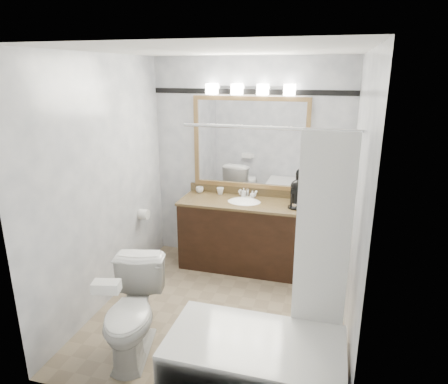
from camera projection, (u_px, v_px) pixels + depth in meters
The scene contains 15 objects.
room at pixel (220, 194), 3.67m from camera, with size 2.42×2.62×2.52m.
vanity at pixel (244, 233), 4.84m from camera, with size 1.53×0.58×0.97m.
mirror at pixel (250, 143), 4.78m from camera, with size 1.40×0.04×1.10m.
vanity_light_bar at pixel (250, 89), 4.54m from camera, with size 1.02×0.14×0.12m.
accent_stripe at pixel (251, 92), 4.61m from camera, with size 2.40×0.01×0.06m, color black.
bathtub at pixel (258, 358), 2.99m from camera, with size 1.30×0.75×1.96m.
tp_roll at pixel (144, 214), 4.74m from camera, with size 0.12×0.12×0.11m, color white.
toilet at pixel (133, 313), 3.34m from camera, with size 0.44×0.78×0.80m, color white.
tissue_box at pixel (106, 287), 2.90m from camera, with size 0.20×0.11×0.08m, color white.
coffee_maker at pixel (296, 193), 4.49m from camera, with size 0.16×0.21×0.32m.
cup_left at pixel (200, 190), 5.05m from camera, with size 0.10×0.10×0.08m, color white.
cup_right at pixel (220, 191), 4.98m from camera, with size 0.09×0.09×0.08m, color white.
soap_bottle_a at pixel (244, 193), 4.87m from camera, with size 0.05×0.05×0.11m, color white.
soap_bottle_b at pixel (252, 194), 4.85m from camera, with size 0.07×0.07×0.09m, color white.
soap_bar at pixel (248, 198), 4.82m from camera, with size 0.07×0.04×0.02m, color beige.
Camera 1 is at (0.98, -3.36, 2.35)m, focal length 32.00 mm.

